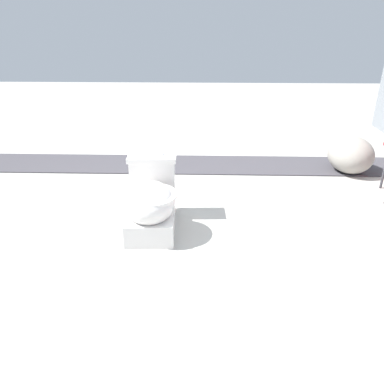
{
  "coord_description": "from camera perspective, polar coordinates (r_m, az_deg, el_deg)",
  "views": [
    {
      "loc": [
        2.52,
        0.39,
        1.44
      ],
      "look_at": [
        0.07,
        0.32,
        0.3
      ],
      "focal_mm": 35.0,
      "sensor_mm": 36.0,
      "label": 1
    }
  ],
  "objects": [
    {
      "name": "ground_plane",
      "position": [
        2.93,
        -6.16,
        -4.66
      ],
      "size": [
        14.0,
        14.0,
        0.0
      ],
      "primitive_type": "plane",
      "color": "#A8A59E"
    },
    {
      "name": "gravel_strip",
      "position": [
        4.05,
        3.17,
        4.16
      ],
      "size": [
        0.56,
        8.0,
        0.01
      ],
      "primitive_type": "cube",
      "color": "#423F44",
      "rests_on": "ground"
    },
    {
      "name": "toilet",
      "position": [
        2.76,
        -6.24,
        -1.45
      ],
      "size": [
        0.65,
        0.41,
        0.52
      ],
      "rotation": [
        0.0,
        0.0,
        0.04
      ],
      "color": "white",
      "rests_on": "ground"
    },
    {
      "name": "boulder_near",
      "position": [
        4.14,
        23.02,
        5.27
      ],
      "size": [
        0.55,
        0.49,
        0.37
      ],
      "primitive_type": "ellipsoid",
      "rotation": [
        0.0,
        0.0,
        0.12
      ],
      "color": "gray",
      "rests_on": "ground"
    }
  ]
}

